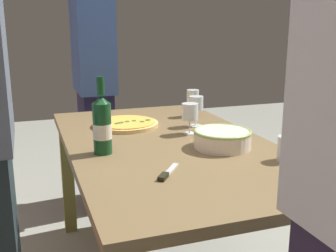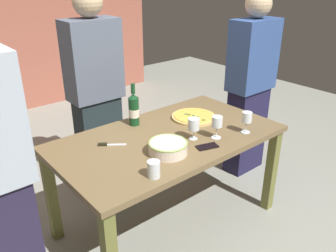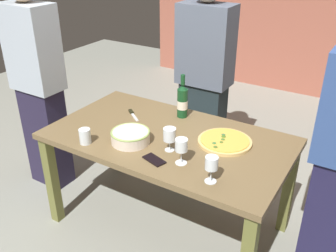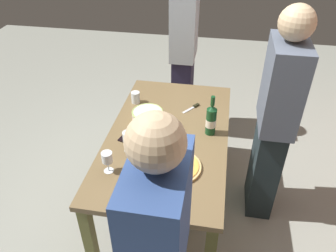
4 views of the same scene
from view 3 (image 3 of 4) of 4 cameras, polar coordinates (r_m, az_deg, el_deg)
ground_plane at (r=2.93m, az=0.00°, el=-14.49°), size 8.00×8.00×0.00m
dining_table at (r=2.54m, az=0.00°, el=-3.38°), size 1.60×0.90×0.75m
pizza at (r=2.44m, az=8.60°, el=-2.31°), size 0.35×0.35×0.03m
serving_bowl at (r=2.42m, az=-5.71°, el=-1.53°), size 0.25×0.25×0.08m
wine_bottle at (r=2.72m, az=2.20°, el=3.83°), size 0.08×0.08×0.32m
wine_glass_near_pizza at (r=2.16m, az=2.05°, el=-3.10°), size 0.07×0.07×0.16m
wine_glass_by_bottle at (r=2.29m, az=0.25°, el=-1.36°), size 0.08×0.08×0.15m
wine_glass_far_left at (r=2.01m, az=6.61°, el=-5.81°), size 0.07×0.07×0.16m
cup_amber at (r=2.45m, az=-12.47°, el=-1.52°), size 0.07×0.07×0.10m
cell_phone at (r=2.24m, az=-2.11°, el=-5.14°), size 0.16×0.11×0.01m
pizza_knife at (r=2.80m, az=-5.41°, el=1.86°), size 0.16×0.13×0.02m
person_host at (r=3.12m, az=5.48°, el=6.93°), size 0.43×0.24×1.72m
person_guest_left at (r=3.12m, az=-19.08°, el=6.04°), size 0.39×0.24×1.75m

